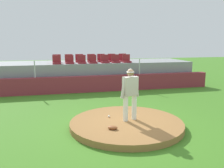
% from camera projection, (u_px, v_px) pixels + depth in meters
% --- Properties ---
extents(ground_plane, '(60.00, 60.00, 0.00)m').
position_uv_depth(ground_plane, '(126.00, 127.00, 8.00)').
color(ground_plane, '#3F7B21').
extents(pitchers_mound, '(3.76, 3.76, 0.20)m').
position_uv_depth(pitchers_mound, '(126.00, 124.00, 7.98)').
color(pitchers_mound, olive).
rests_on(pitchers_mound, ground_plane).
extents(pitcher, '(0.72, 0.38, 1.76)m').
position_uv_depth(pitcher, '(130.00, 90.00, 7.90)').
color(pitcher, white).
rests_on(pitcher, pitchers_mound).
extents(baseball, '(0.07, 0.07, 0.07)m').
position_uv_depth(baseball, '(109.00, 116.00, 8.36)').
color(baseball, white).
rests_on(baseball, pitchers_mound).
extents(fielding_glove, '(0.36, 0.32, 0.11)m').
position_uv_depth(fielding_glove, '(113.00, 128.00, 7.22)').
color(fielding_glove, brown).
rests_on(fielding_glove, pitchers_mound).
extents(brick_barrier, '(13.73, 0.40, 0.90)m').
position_uv_depth(brick_barrier, '(96.00, 84.00, 13.52)').
color(brick_barrier, maroon).
rests_on(brick_barrier, ground_plane).
extents(fence_post_left, '(0.06, 0.06, 0.90)m').
position_uv_depth(fence_post_left, '(35.00, 69.00, 12.60)').
color(fence_post_left, silver).
rests_on(fence_post_left, brick_barrier).
extents(fence_post_right, '(0.06, 0.06, 0.90)m').
position_uv_depth(fence_post_right, '(139.00, 67.00, 13.95)').
color(fence_post_right, silver).
rests_on(fence_post_right, brick_barrier).
extents(bleacher_platform, '(12.68, 3.23, 1.52)m').
position_uv_depth(bleacher_platform, '(91.00, 73.00, 15.49)').
color(bleacher_platform, gray).
rests_on(bleacher_platform, ground_plane).
extents(stadium_chair_0, '(0.48, 0.44, 0.50)m').
position_uv_depth(stadium_chair_0, '(57.00, 61.00, 13.78)').
color(stadium_chair_0, maroon).
rests_on(stadium_chair_0, bleacher_platform).
extents(stadium_chair_1, '(0.48, 0.44, 0.50)m').
position_uv_depth(stadium_chair_1, '(70.00, 61.00, 13.97)').
color(stadium_chair_1, maroon).
rests_on(stadium_chair_1, bleacher_platform).
extents(stadium_chair_2, '(0.48, 0.44, 0.50)m').
position_uv_depth(stadium_chair_2, '(82.00, 61.00, 14.12)').
color(stadium_chair_2, maroon).
rests_on(stadium_chair_2, bleacher_platform).
extents(stadium_chair_3, '(0.48, 0.44, 0.50)m').
position_uv_depth(stadium_chair_3, '(93.00, 61.00, 14.27)').
color(stadium_chair_3, maroon).
rests_on(stadium_chair_3, bleacher_platform).
extents(stadium_chair_4, '(0.48, 0.44, 0.50)m').
position_uv_depth(stadium_chair_4, '(105.00, 60.00, 14.47)').
color(stadium_chair_4, maroon).
rests_on(stadium_chair_4, bleacher_platform).
extents(stadium_chair_5, '(0.48, 0.44, 0.50)m').
position_uv_depth(stadium_chair_5, '(115.00, 60.00, 14.60)').
color(stadium_chair_5, maroon).
rests_on(stadium_chair_5, bleacher_platform).
extents(stadium_chair_6, '(0.48, 0.44, 0.50)m').
position_uv_depth(stadium_chair_6, '(126.00, 60.00, 14.79)').
color(stadium_chair_6, maroon).
rests_on(stadium_chair_6, bleacher_platform).
extents(stadium_chair_7, '(0.48, 0.44, 0.50)m').
position_uv_depth(stadium_chair_7, '(57.00, 60.00, 14.67)').
color(stadium_chair_7, maroon).
rests_on(stadium_chair_7, bleacher_platform).
extents(stadium_chair_8, '(0.48, 0.44, 0.50)m').
position_uv_depth(stadium_chair_8, '(69.00, 60.00, 14.83)').
color(stadium_chair_8, maroon).
rests_on(stadium_chair_8, bleacher_platform).
extents(stadium_chair_9, '(0.48, 0.44, 0.50)m').
position_uv_depth(stadium_chair_9, '(79.00, 60.00, 15.01)').
color(stadium_chair_9, maroon).
rests_on(stadium_chair_9, bleacher_platform).
extents(stadium_chair_10, '(0.48, 0.44, 0.50)m').
position_uv_depth(stadium_chair_10, '(91.00, 59.00, 15.12)').
color(stadium_chair_10, maroon).
rests_on(stadium_chair_10, bleacher_platform).
extents(stadium_chair_11, '(0.48, 0.44, 0.50)m').
position_uv_depth(stadium_chair_11, '(101.00, 59.00, 15.27)').
color(stadium_chair_11, maroon).
rests_on(stadium_chair_11, bleacher_platform).
extents(stadium_chair_12, '(0.48, 0.44, 0.50)m').
position_uv_depth(stadium_chair_12, '(112.00, 59.00, 15.45)').
color(stadium_chair_12, maroon).
rests_on(stadium_chair_12, bleacher_platform).
extents(stadium_chair_13, '(0.48, 0.44, 0.50)m').
position_uv_depth(stadium_chair_13, '(123.00, 59.00, 15.62)').
color(stadium_chair_13, maroon).
rests_on(stadium_chair_13, bleacher_platform).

